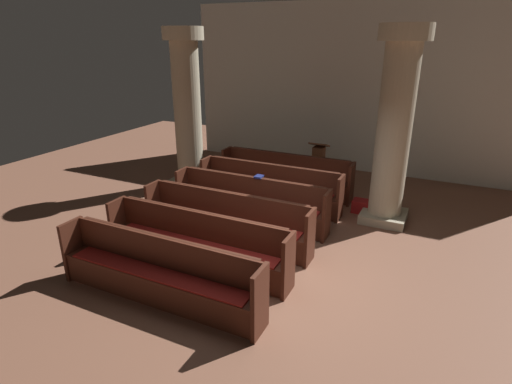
{
  "coord_description": "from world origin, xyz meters",
  "views": [
    {
      "loc": [
        2.22,
        -5.27,
        3.56
      ],
      "look_at": [
        -0.96,
        1.39,
        0.75
      ],
      "focal_mm": 28.49,
      "sensor_mm": 36.0,
      "label": 1
    }
  ],
  "objects_px": {
    "pew_row_5": "(158,270)",
    "lectern": "(318,166)",
    "kneeler_box_red": "(362,206)",
    "pew_row_4": "(196,241)",
    "hymn_book": "(259,177)",
    "pew_row_3": "(226,218)",
    "pillar_aisle_side": "(394,126)",
    "pillar_far_side": "(187,108)",
    "pew_row_1": "(269,186)",
    "pew_row_2": "(250,200)",
    "pew_row_0": "(285,173)"
  },
  "relations": [
    {
      "from": "pew_row_2",
      "to": "lectern",
      "type": "bearing_deg",
      "value": 80.9
    },
    {
      "from": "pew_row_4",
      "to": "pillar_aisle_side",
      "type": "distance_m",
      "value": 4.34
    },
    {
      "from": "pew_row_3",
      "to": "pew_row_1",
      "type": "bearing_deg",
      "value": 90.0
    },
    {
      "from": "pew_row_4",
      "to": "kneeler_box_red",
      "type": "distance_m",
      "value": 4.0
    },
    {
      "from": "pillar_aisle_side",
      "to": "lectern",
      "type": "distance_m",
      "value": 3.01
    },
    {
      "from": "pew_row_0",
      "to": "kneeler_box_red",
      "type": "height_order",
      "value": "pew_row_0"
    },
    {
      "from": "pew_row_3",
      "to": "pillar_aisle_side",
      "type": "distance_m",
      "value": 3.67
    },
    {
      "from": "pillar_aisle_side",
      "to": "lectern",
      "type": "xyz_separation_m",
      "value": [
        -1.97,
        1.7,
        -1.52
      ]
    },
    {
      "from": "pillar_aisle_side",
      "to": "kneeler_box_red",
      "type": "distance_m",
      "value": 1.92
    },
    {
      "from": "pew_row_3",
      "to": "pillar_aisle_side",
      "type": "xyz_separation_m",
      "value": [
        2.45,
        2.29,
        1.48
      ]
    },
    {
      "from": "pillar_far_side",
      "to": "kneeler_box_red",
      "type": "xyz_separation_m",
      "value": [
        4.35,
        0.09,
        -1.84
      ]
    },
    {
      "from": "pew_row_5",
      "to": "pew_row_3",
      "type": "bearing_deg",
      "value": 90.0
    },
    {
      "from": "pew_row_5",
      "to": "kneeler_box_red",
      "type": "distance_m",
      "value": 4.87
    },
    {
      "from": "pew_row_4",
      "to": "kneeler_box_red",
      "type": "relative_size",
      "value": 8.28
    },
    {
      "from": "pew_row_0",
      "to": "pew_row_2",
      "type": "height_order",
      "value": "same"
    },
    {
      "from": "pew_row_1",
      "to": "kneeler_box_red",
      "type": "height_order",
      "value": "pew_row_1"
    },
    {
      "from": "pew_row_5",
      "to": "kneeler_box_red",
      "type": "height_order",
      "value": "pew_row_5"
    },
    {
      "from": "pew_row_3",
      "to": "lectern",
      "type": "height_order",
      "value": "lectern"
    },
    {
      "from": "pew_row_5",
      "to": "pillar_far_side",
      "type": "relative_size",
      "value": 0.86
    },
    {
      "from": "pew_row_3",
      "to": "pillar_aisle_side",
      "type": "height_order",
      "value": "pillar_aisle_side"
    },
    {
      "from": "pew_row_1",
      "to": "pew_row_3",
      "type": "height_order",
      "value": "same"
    },
    {
      "from": "pew_row_2",
      "to": "pew_row_5",
      "type": "distance_m",
      "value": 2.91
    },
    {
      "from": "kneeler_box_red",
      "to": "pew_row_1",
      "type": "bearing_deg",
      "value": -163.83
    },
    {
      "from": "pillar_aisle_side",
      "to": "pew_row_4",
      "type": "bearing_deg",
      "value": -126.89
    },
    {
      "from": "pew_row_1",
      "to": "lectern",
      "type": "height_order",
      "value": "lectern"
    },
    {
      "from": "pew_row_2",
      "to": "pew_row_3",
      "type": "distance_m",
      "value": 0.97
    },
    {
      "from": "pillar_aisle_side",
      "to": "kneeler_box_red",
      "type": "relative_size",
      "value": 9.66
    },
    {
      "from": "lectern",
      "to": "kneeler_box_red",
      "type": "relative_size",
      "value": 2.75
    },
    {
      "from": "pillar_far_side",
      "to": "lectern",
      "type": "xyz_separation_m",
      "value": [
        2.88,
        1.57,
        -1.52
      ]
    },
    {
      "from": "pew_row_1",
      "to": "pew_row_3",
      "type": "distance_m",
      "value": 1.94
    },
    {
      "from": "pew_row_4",
      "to": "hymn_book",
      "type": "xyz_separation_m",
      "value": [
        0.12,
        2.13,
        0.47
      ]
    },
    {
      "from": "pew_row_5",
      "to": "pillar_far_side",
      "type": "xyz_separation_m",
      "value": [
        -2.4,
        4.36,
        1.48
      ]
    },
    {
      "from": "lectern",
      "to": "pew_row_2",
      "type": "bearing_deg",
      "value": -99.1
    },
    {
      "from": "pew_row_0",
      "to": "pew_row_2",
      "type": "xyz_separation_m",
      "value": [
        0.0,
        -1.94,
        0.0
      ]
    },
    {
      "from": "pew_row_2",
      "to": "hymn_book",
      "type": "relative_size",
      "value": 17.58
    },
    {
      "from": "lectern",
      "to": "pew_row_1",
      "type": "bearing_deg",
      "value": -103.27
    },
    {
      "from": "pew_row_1",
      "to": "hymn_book",
      "type": "xyz_separation_m",
      "value": [
        0.12,
        -0.78,
        0.47
      ]
    },
    {
      "from": "pew_row_4",
      "to": "kneeler_box_red",
      "type": "xyz_separation_m",
      "value": [
        1.95,
        3.48,
        -0.36
      ]
    },
    {
      "from": "pillar_aisle_side",
      "to": "hymn_book",
      "type": "distance_m",
      "value": 2.79
    },
    {
      "from": "pillar_far_side",
      "to": "hymn_book",
      "type": "bearing_deg",
      "value": -26.66
    },
    {
      "from": "pew_row_5",
      "to": "lectern",
      "type": "bearing_deg",
      "value": 85.34
    },
    {
      "from": "pew_row_2",
      "to": "pillar_far_side",
      "type": "height_order",
      "value": "pillar_far_side"
    },
    {
      "from": "pew_row_2",
      "to": "pew_row_5",
      "type": "relative_size",
      "value": 1.0
    },
    {
      "from": "pew_row_3",
      "to": "pillar_far_side",
      "type": "relative_size",
      "value": 0.86
    },
    {
      "from": "pillar_aisle_side",
      "to": "pillar_far_side",
      "type": "bearing_deg",
      "value": 178.5
    },
    {
      "from": "lectern",
      "to": "hymn_book",
      "type": "bearing_deg",
      "value": -97.39
    },
    {
      "from": "pew_row_4",
      "to": "hymn_book",
      "type": "relative_size",
      "value": 17.58
    },
    {
      "from": "pew_row_0",
      "to": "pillar_far_side",
      "type": "distance_m",
      "value": 2.86
    },
    {
      "from": "pew_row_0",
      "to": "pew_row_4",
      "type": "distance_m",
      "value": 3.88
    },
    {
      "from": "pew_row_2",
      "to": "pillar_far_side",
      "type": "distance_m",
      "value": 3.17
    }
  ]
}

